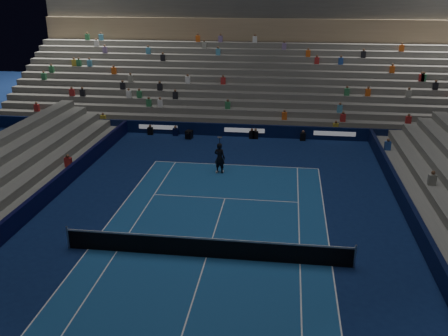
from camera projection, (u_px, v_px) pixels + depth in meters
name	position (u px, v px, depth m)	size (l,w,h in m)	color
ground	(206.00, 257.00, 21.56)	(90.00, 90.00, 0.00)	#0C1B48
court_surface	(206.00, 257.00, 21.56)	(10.97, 23.77, 0.01)	navy
sponsor_barrier_far	(245.00, 130.00, 38.54)	(44.00, 0.25, 1.00)	#081132
sponsor_barrier_east	(436.00, 263.00, 20.20)	(0.25, 37.00, 1.00)	black
sponsor_barrier_west	(0.00, 234.00, 22.57)	(0.25, 37.00, 1.00)	black
grandstand_main	(254.00, 74.00, 46.23)	(44.00, 15.20, 11.20)	#61605C
tennis_net	(206.00, 248.00, 21.38)	(12.90, 0.10, 1.10)	#B2B2B7
tennis_player	(220.00, 158.00, 30.96)	(0.73, 0.48, 1.99)	black
broadcast_camera	(189.00, 134.00, 38.09)	(0.57, 0.98, 0.64)	black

